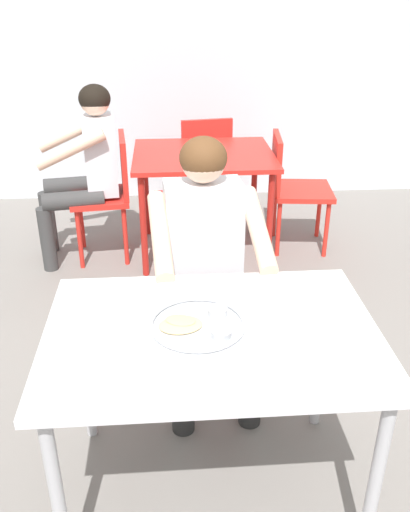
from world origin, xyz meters
name	(u,v)px	position (x,y,z in m)	size (l,w,h in m)	color
ground_plane	(235,493)	(0.00, 0.00, -0.03)	(12.00, 12.00, 0.05)	slate
table_foreground	(212,350)	(-0.09, 0.01, 0.67)	(1.12, 0.77, 0.75)	silver
thali_tray	(198,324)	(-0.14, 0.03, 0.76)	(0.32, 0.32, 0.03)	#B7BABF
chair_foreground	(200,269)	(-0.08, 0.88, 0.52)	(0.46, 0.45, 0.89)	red
diner_foreground	(207,251)	(-0.06, 0.65, 0.73)	(0.52, 0.57, 1.21)	#292929
table_background_red	(203,165)	(0.03, 2.12, 0.65)	(0.95, 0.80, 0.74)	red
chair_red_left	(110,188)	(-0.62, 2.11, 0.51)	(0.43, 0.45, 0.87)	red
chair_red_right	(291,183)	(0.66, 2.17, 0.49)	(0.46, 0.47, 0.83)	red
chair_red_far	(204,161)	(0.07, 2.74, 0.50)	(0.47, 0.48, 0.85)	red
patron_background	(86,159)	(-0.77, 2.11, 0.72)	(0.59, 0.55, 1.20)	#383838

